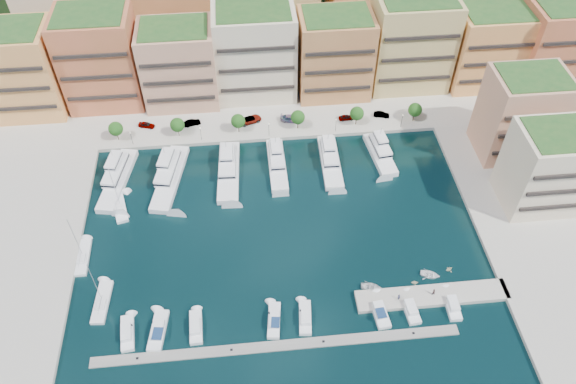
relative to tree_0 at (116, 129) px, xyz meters
name	(u,v)px	position (x,y,z in m)	size (l,w,h in m)	color
ground	(279,227)	(40.00, -33.50, -4.74)	(400.00, 400.00, 0.00)	black
north_quay	(262,72)	(40.00, 28.50, -4.74)	(220.00, 64.00, 2.00)	#9E998E
east_quay	(551,233)	(102.00, -41.50, -4.74)	(34.00, 76.00, 2.00)	#9E998E
south_pontoon	(278,346)	(37.00, -63.50, -4.74)	(72.00, 2.20, 0.35)	gray
finger_pier	(432,297)	(70.00, -55.50, -4.74)	(32.00, 5.00, 2.00)	#9E998E
apartment_0	(17,71)	(-26.00, 16.49, 8.57)	(22.00, 16.50, 24.80)	#E59C54
apartment_1	(100,59)	(-4.00, 18.49, 9.57)	(20.00, 16.50, 26.80)	#D06445
apartment_2	(179,65)	(17.00, 16.49, 7.57)	(20.00, 15.50, 22.80)	tan
apartment_3	(255,52)	(38.00, 18.49, 9.07)	(22.00, 16.50, 25.80)	beige
apartment_4	(335,54)	(60.00, 16.49, 8.07)	(20.00, 15.50, 23.80)	#C9854B
apartment_5	(411,41)	(82.00, 18.49, 9.57)	(22.00, 16.50, 26.80)	tan
apartment_6	(487,47)	(104.00, 16.49, 7.57)	(20.00, 15.50, 22.80)	#E59C54
apartment_7	(559,44)	(124.00, 14.49, 8.57)	(22.00, 16.50, 24.80)	#D06445
apartment_east_a	(521,114)	(102.00, -13.51, 7.57)	(18.00, 14.50, 22.80)	tan
apartment_east_b	(550,168)	(102.00, -31.51, 6.57)	(18.00, 14.50, 20.80)	beige
backblock_0	(71,14)	(-15.00, 40.50, 11.26)	(26.00, 18.00, 30.00)	beige
backblock_1	(173,8)	(15.00, 40.50, 11.26)	(26.00, 18.00, 30.00)	#C9854B
backblock_2	(274,3)	(45.00, 40.50, 11.26)	(26.00, 18.00, 30.00)	tan
tree_0	(116,129)	(0.00, 0.00, 0.00)	(3.80, 3.80, 5.65)	#473323
tree_1	(177,125)	(16.00, 0.00, 0.00)	(3.80, 3.80, 5.65)	#473323
tree_2	(238,121)	(32.00, 0.00, 0.00)	(3.80, 3.80, 5.65)	#473323
tree_3	(298,117)	(48.00, 0.00, 0.00)	(3.80, 3.80, 5.65)	#473323
tree_4	(357,113)	(64.00, 0.00, 0.00)	(3.80, 3.80, 5.65)	#473323
tree_5	(415,110)	(80.00, 0.00, 0.00)	(3.80, 3.80, 5.65)	#473323
lamppost_0	(131,136)	(4.00, -2.30, -0.92)	(0.30, 0.30, 4.20)	black
lamppost_1	(201,132)	(22.00, -2.30, -0.92)	(0.30, 0.30, 4.20)	black
lamppost_2	(269,127)	(40.00, -2.30, -0.92)	(0.30, 0.30, 4.20)	black
lamppost_3	(336,123)	(58.00, -2.30, -0.92)	(0.30, 0.30, 4.20)	black
lamppost_4	(402,119)	(76.00, -2.30, -0.92)	(0.30, 0.30, 4.20)	black
yacht_0	(118,176)	(1.26, -14.23, -3.53)	(8.40, 21.70, 7.30)	white
yacht_1	(170,175)	(14.19, -14.92, -3.65)	(9.18, 23.14, 7.30)	white
yacht_2	(229,168)	(28.82, -14.10, -3.53)	(6.20, 21.20, 7.30)	white
yacht_3	(277,162)	(41.17, -12.92, -3.53)	(4.22, 18.39, 7.30)	white
yacht_4	(330,159)	(54.84, -13.26, -3.65)	(5.18, 19.15, 7.30)	white
yacht_5	(380,152)	(68.21, -11.75, -3.53)	(6.21, 16.24, 7.30)	white
cruiser_0	(127,333)	(7.67, -58.09, -4.20)	(3.32, 8.07, 2.55)	white
cruiser_1	(158,331)	(13.68, -58.12, -4.17)	(4.03, 9.30, 2.66)	white
cruiser_2	(196,327)	(21.11, -58.08, -4.20)	(2.72, 7.53, 2.55)	white
cruiser_4	(274,321)	(36.75, -58.11, -4.17)	(3.38, 8.29, 2.66)	white
cruiser_5	(305,318)	(43.05, -58.08, -4.20)	(3.18, 7.92, 2.55)	white
cruiser_7	(379,311)	(58.26, -58.11, -4.17)	(3.39, 8.19, 2.66)	white
cruiser_8	(410,309)	(64.65, -58.08, -4.20)	(3.07, 7.50, 2.55)	white
cruiser_9	(452,305)	(73.39, -58.08, -4.20)	(2.65, 7.44, 2.55)	white
sailboat_1	(83,258)	(-3.99, -38.23, -4.44)	(2.94, 9.84, 13.20)	white
sailboat_0	(102,303)	(1.73, -50.26, -4.44)	(3.57, 10.36, 13.20)	white
sailboat_2	(120,208)	(2.63, -24.11, -4.43)	(5.03, 10.06, 13.20)	white
tender_1	(415,282)	(67.24, -51.86, -4.33)	(1.34, 1.55, 0.82)	beige
tender_3	(449,269)	(75.53, -49.23, -4.30)	(1.46, 1.69, 0.89)	beige
tender_0	(371,287)	(57.79, -52.15, -4.29)	(3.12, 4.37, 0.90)	silver
tender_2	(430,275)	(71.02, -50.29, -4.30)	(3.02, 4.23, 0.88)	white
car_0	(146,125)	(7.08, 4.50, -3.00)	(1.76, 4.38, 1.49)	gray
car_1	(192,123)	(19.42, 4.15, -2.99)	(1.59, 4.57, 1.50)	gray
car_2	(250,119)	(35.33, 3.84, -2.88)	(2.86, 6.19, 1.72)	gray
car_3	(291,119)	(46.52, 3.10, -2.89)	(2.40, 5.91, 1.71)	gray
car_4	(346,117)	(61.75, 2.31, -3.03)	(1.69, 4.19, 1.43)	gray
car_5	(382,115)	(71.67, 2.53, -3.03)	(1.50, 4.31, 1.42)	gray
person_0	(399,297)	(62.62, -55.92, -2.91)	(0.61, 0.40, 1.67)	#232647
person_1	(433,292)	(70.03, -55.40, -2.90)	(0.81, 0.63, 1.68)	#472E2A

